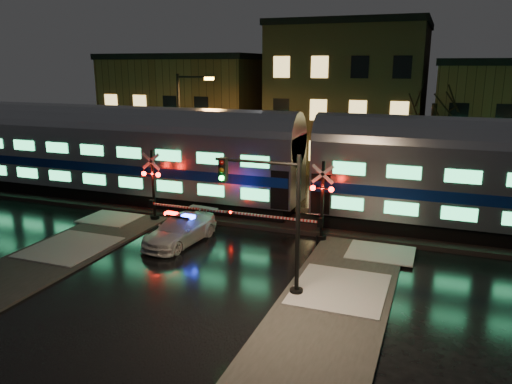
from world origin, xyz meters
TOP-DOWN VIEW (x-y plane):
  - ground at (0.00, 0.00)m, footprint 120.00×120.00m
  - ballast at (0.00, 5.00)m, footprint 90.00×4.20m
  - sidewalk_left at (-6.50, -6.00)m, footprint 4.00×20.00m
  - sidewalk_right at (6.50, -6.00)m, footprint 4.00×20.00m
  - building_left at (-13.00, 22.00)m, footprint 14.00×10.00m
  - building_mid at (2.00, 22.50)m, footprint 12.00×11.00m
  - train at (3.01, 5.00)m, footprint 51.00×3.12m
  - police_car at (-2.00, -0.30)m, footprint 2.39×4.85m
  - crossing_signal_right at (4.11, 2.31)m, footprint 5.75×0.65m
  - crossing_signal_left at (-4.78, 2.30)m, footprint 5.72×0.65m
  - traffic_light at (4.14, -3.93)m, footprint 3.54×0.67m
  - streetlight at (-6.77, 9.00)m, footprint 2.67×0.28m

SIDE VIEW (x-z plane):
  - ground at x=0.00m, z-range 0.00..0.00m
  - sidewalk_left at x=-6.50m, z-range 0.00..0.12m
  - sidewalk_right at x=6.50m, z-range 0.00..0.12m
  - ballast at x=0.00m, z-range 0.00..0.24m
  - police_car at x=-2.00m, z-range -0.07..1.44m
  - crossing_signal_left at x=-4.78m, z-range -0.35..3.70m
  - crossing_signal_right at x=4.11m, z-range -0.35..3.72m
  - traffic_light at x=4.14m, z-range 0.17..5.64m
  - train at x=3.01m, z-range 0.42..6.35m
  - building_left at x=-13.00m, z-range 0.00..9.00m
  - streetlight at x=-6.77m, z-range 0.61..8.61m
  - building_mid at x=2.00m, z-range 0.00..11.50m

